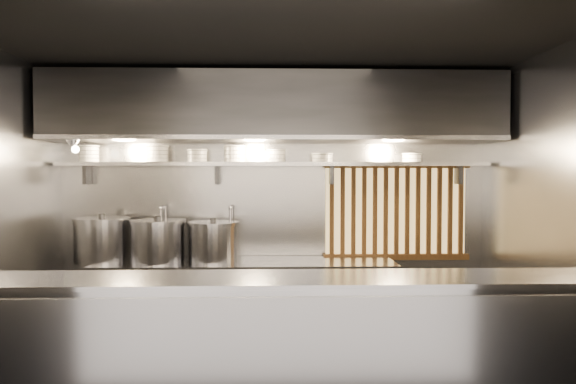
{
  "coord_description": "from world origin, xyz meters",
  "views": [
    {
      "loc": [
        -0.05,
        -4.49,
        1.79
      ],
      "look_at": [
        0.11,
        0.55,
        1.62
      ],
      "focal_mm": 35.0,
      "sensor_mm": 36.0,
      "label": 1
    }
  ],
  "objects": [
    {
      "name": "bowl_stack_0",
      "position": [
        -1.9,
        1.32,
        1.98
      ],
      "size": [
        0.21,
        0.21,
        0.17
      ],
      "color": "white",
      "rests_on": "bowl_shelf"
    },
    {
      "name": "bowl_stack_2",
      "position": [
        -0.8,
        1.32,
        1.97
      ],
      "size": [
        0.22,
        0.22,
        0.13
      ],
      "color": "white",
      "rests_on": "bowl_shelf"
    },
    {
      "name": "bowl_stack_6",
      "position": [
        1.43,
        1.32,
        1.95
      ],
      "size": [
        0.22,
        0.22,
        0.09
      ],
      "color": "white",
      "rests_on": "bowl_shelf"
    },
    {
      "name": "stock_pot_mid",
      "position": [
        -1.16,
        1.1,
        1.11
      ],
      "size": [
        0.56,
        0.56,
        0.46
      ],
      "rotation": [
        0.0,
        0.0,
        0.0
      ],
      "color": "#A0A0A5",
      "rests_on": "cooking_bench"
    },
    {
      "name": "bowl_stack_5",
      "position": [
        0.49,
        1.32,
        1.95
      ],
      "size": [
        0.23,
        0.23,
        0.09
      ],
      "color": "white",
      "rests_on": "bowl_shelf"
    },
    {
      "name": "wall_right",
      "position": [
        2.25,
        0.0,
        1.4
      ],
      "size": [
        0.0,
        3.0,
        3.0
      ],
      "primitive_type": "plane",
      "rotation": [
        1.57,
        0.0,
        -1.57
      ],
      "color": "gray",
      "rests_on": "floor"
    },
    {
      "name": "stock_pot_left",
      "position": [
        -1.73,
        1.16,
        1.12
      ],
      "size": [
        0.62,
        0.62,
        0.48
      ],
      "rotation": [
        0.0,
        0.0,
        0.1
      ],
      "color": "#A0A0A5",
      "rests_on": "cooking_bench"
    },
    {
      "name": "ceiling",
      "position": [
        0.0,
        0.0,
        2.8
      ],
      "size": [
        4.5,
        4.5,
        0.0
      ],
      "primitive_type": "plane",
      "rotation": [
        3.14,
        0.0,
        0.0
      ],
      "color": "black",
      "rests_on": "wall_back"
    },
    {
      "name": "stock_pot_right",
      "position": [
        -0.62,
        1.13,
        1.1
      ],
      "size": [
        0.65,
        0.65,
        0.44
      ],
      "rotation": [
        0.0,
        0.0,
        -0.31
      ],
      "color": "#A0A0A5",
      "rests_on": "cooking_bench"
    },
    {
      "name": "bowl_shelf",
      "position": [
        0.0,
        1.32,
        1.88
      ],
      "size": [
        4.4,
        0.34,
        0.04
      ],
      "primitive_type": "cube",
      "color": "#A0A0A5",
      "rests_on": "wall_back"
    },
    {
      "name": "wood_screen",
      "position": [
        1.3,
        1.45,
        1.38
      ],
      "size": [
        1.56,
        0.09,
        1.04
      ],
      "color": "#F8CA6F",
      "rests_on": "wall_back"
    },
    {
      "name": "serving_counter",
      "position": [
        0.0,
        -0.96,
        0.57
      ],
      "size": [
        4.5,
        0.56,
        1.13
      ],
      "color": "#A0A0A5",
      "rests_on": "floor"
    },
    {
      "name": "heat_lamp",
      "position": [
        -1.9,
        0.85,
        2.07
      ],
      "size": [
        0.25,
        0.35,
        0.2
      ],
      "color": "#A0A0A5",
      "rests_on": "exhaust_hood"
    },
    {
      "name": "wall_back",
      "position": [
        0.0,
        1.5,
        1.4
      ],
      "size": [
        4.5,
        0.0,
        4.5
      ],
      "primitive_type": "plane",
      "rotation": [
        1.57,
        0.0,
        0.0
      ],
      "color": "gray",
      "rests_on": "floor"
    },
    {
      "name": "cooking_bench",
      "position": [
        -0.3,
        1.13,
        0.45
      ],
      "size": [
        3.0,
        0.7,
        0.9
      ],
      "primitive_type": "cube",
      "color": "#A0A0A5",
      "rests_on": "floor"
    },
    {
      "name": "faucet_left",
      "position": [
        -1.15,
        1.37,
        1.31
      ],
      "size": [
        0.04,
        0.3,
        0.5
      ],
      "color": "silver",
      "rests_on": "wall_back"
    },
    {
      "name": "bowl_stack_4",
      "position": [
        0.02,
        1.32,
        1.97
      ],
      "size": [
        0.21,
        0.21,
        0.13
      ],
      "color": "white",
      "rests_on": "bowl_shelf"
    },
    {
      "name": "pendant_bulb",
      "position": [
        -0.1,
        1.2,
        1.96
      ],
      "size": [
        0.09,
        0.09,
        0.19
      ],
      "color": "#2D2D30",
      "rests_on": "exhaust_hood"
    },
    {
      "name": "exhaust_hood",
      "position": [
        0.0,
        1.1,
        2.42
      ],
      "size": [
        4.4,
        0.81,
        0.65
      ],
      "color": "#2D2D30",
      "rests_on": "ceiling"
    },
    {
      "name": "bowl_stack_1",
      "position": [
        -1.2,
        1.32,
        1.98
      ],
      "size": [
        0.24,
        0.24,
        0.17
      ],
      "color": "white",
      "rests_on": "bowl_shelf"
    },
    {
      "name": "faucet_right",
      "position": [
        -0.45,
        1.37,
        1.31
      ],
      "size": [
        0.04,
        0.3,
        0.5
      ],
      "color": "silver",
      "rests_on": "wall_back"
    },
    {
      "name": "bowl_stack_3",
      "position": [
        -0.41,
        1.32,
        1.98
      ],
      "size": [
        0.24,
        0.24,
        0.17
      ],
      "color": "white",
      "rests_on": "bowl_shelf"
    }
  ]
}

